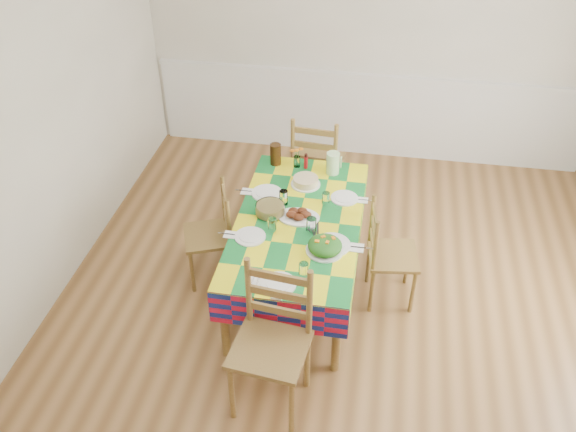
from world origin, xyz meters
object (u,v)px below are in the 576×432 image
object	(u,v)px
chair_left	(212,235)
dining_table	(298,227)
chair_right	(388,255)
green_pitcher	(333,163)
chair_near	(272,343)
tea_pitcher	(276,154)
chair_far	(317,164)
meat_platter	(298,215)

from	to	relation	value
chair_left	dining_table	bearing A→B (deg)	67.56
chair_left	chair_right	bearing A→B (deg)	67.93
green_pitcher	chair_near	bearing A→B (deg)	-95.55
tea_pitcher	chair_near	xyz separation A→B (m)	(0.32, -1.83, -0.26)
dining_table	green_pitcher	xyz separation A→B (m)	(0.18, 0.69, 0.17)
dining_table	chair_left	size ratio (longest dim) A/B	2.03
dining_table	chair_far	bearing A→B (deg)	90.21
chair_far	tea_pitcher	bearing A→B (deg)	52.25
green_pitcher	tea_pitcher	world-z (taller)	green_pitcher
chair_far	green_pitcher	bearing A→B (deg)	119.41
dining_table	tea_pitcher	distance (m)	0.83
green_pitcher	chair_near	xyz separation A→B (m)	(-0.17, -1.77, -0.26)
chair_far	chair_left	distance (m)	1.28
tea_pitcher	chair_right	distance (m)	1.30
dining_table	chair_right	xyz separation A→B (m)	(0.69, -0.01, -0.17)
dining_table	meat_platter	world-z (taller)	meat_platter
tea_pitcher	chair_far	size ratio (longest dim) A/B	0.19
chair_right	tea_pitcher	bearing A→B (deg)	45.57
dining_table	chair_near	bearing A→B (deg)	-89.70
dining_table	chair_left	distance (m)	0.72
dining_table	chair_left	xyz separation A→B (m)	(-0.70, 0.01, -0.18)
chair_near	chair_left	world-z (taller)	chair_near
meat_platter	chair_right	distance (m)	0.75
chair_right	chair_left	bearing A→B (deg)	81.46
tea_pitcher	chair_far	bearing A→B (deg)	47.32
chair_far	meat_platter	bearing A→B (deg)	94.90
dining_table	chair_left	world-z (taller)	chair_left
tea_pitcher	dining_table	bearing A→B (deg)	-66.97
dining_table	chair_far	size ratio (longest dim) A/B	1.74
meat_platter	chair_right	size ratio (longest dim) A/B	0.37
chair_near	tea_pitcher	bearing A→B (deg)	106.68
chair_left	chair_right	size ratio (longest dim) A/B	0.98
tea_pitcher	green_pitcher	bearing A→B (deg)	-6.83
chair_near	chair_far	size ratio (longest dim) A/B	1.05
chair_right	dining_table	bearing A→B (deg)	81.83
meat_platter	green_pitcher	world-z (taller)	green_pitcher
meat_platter	chair_far	size ratio (longest dim) A/B	0.32
meat_platter	green_pitcher	xyz separation A→B (m)	(0.18, 0.67, 0.07)
dining_table	meat_platter	distance (m)	0.10
meat_platter	chair_far	distance (m)	1.09
chair_right	meat_platter	bearing A→B (deg)	80.07
chair_near	chair_far	world-z (taller)	chair_near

